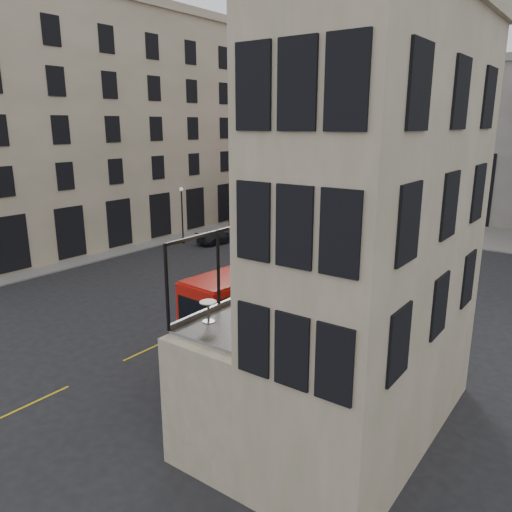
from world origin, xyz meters
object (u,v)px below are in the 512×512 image
Objects in this scene: bus_far at (291,204)px; bicycle at (254,268)px; cafe_chair_c at (318,290)px; pedestrian_c at (433,222)px; traffic_light_near at (292,257)px; cafe_table_near at (208,308)px; traffic_light_far at (261,206)px; cafe_table_far at (317,259)px; street_lamp_a at (182,218)px; bus_near at (271,297)px; pedestrian_e at (230,223)px; pedestrian_b at (335,229)px; cafe_chair_a at (256,330)px; cafe_chair_b at (288,303)px; cafe_chair_d at (344,279)px; pedestrian_d at (445,237)px; pedestrian_a at (250,216)px; cyclist at (286,269)px; car_c at (218,237)px; car_a at (327,242)px; car_b at (351,234)px; street_lamp_b at (362,207)px; cafe_table_mid at (285,281)px.

bus_far is 7.01× the size of bicycle.
pedestrian_c is at bearing 100.35° from cafe_chair_c.
cafe_table_near is (6.55, -15.69, 2.65)m from traffic_light_near.
cafe_table_far is (20.50, -24.28, 2.73)m from traffic_light_far.
street_lamp_a is 29.92m from cafe_chair_c.
pedestrian_e is (-18.99, 19.98, -1.51)m from bus_near.
traffic_light_far is at bearing 118.66° from pedestrian_b.
pedestrian_e is at bearing 130.35° from cafe_chair_a.
cafe_chair_b is 1.16× the size of cafe_chair_d.
pedestrian_a is at bearing 85.93° from pedestrian_d.
cyclist is (3.01, -0.18, 0.44)m from bicycle.
bus_near is at bearing 149.26° from car_c.
cafe_chair_c is at bearing -78.08° from car_a.
car_b is 6.24× the size of cafe_table_near.
cafe_table_near is at bearing 175.71° from cafe_chair_a.
street_lamp_b reaches higher than car_a.
street_lamp_b is 7.58× the size of cafe_table_mid.
street_lamp_b reaches higher than cafe_table_mid.
car_b is 2.94× the size of pedestrian_b.
car_c is 6.03× the size of cafe_table_near.
cafe_table_mid is 0.91× the size of cafe_chair_d.
car_b is 2.76× the size of pedestrian_c.
traffic_light_far is 5.40× the size of cafe_table_mid.
cafe_table_far is at bearing 97.78° from cafe_table_mid.
pedestrian_a is (-11.86, -4.18, -1.56)m from street_lamp_b.
cafe_table_near reaches higher than cyclist.
bus_near is 14.96× the size of cafe_table_near.
cafe_table_far is at bearing 120.39° from cafe_chair_c.
traffic_light_far is at bearing 92.09° from pedestrian_d.
pedestrian_b is at bearing -8.76° from bicycle.
cyclist is at bearing -143.20° from pedestrian_b.
cafe_table_far is (17.60, -25.71, 2.38)m from bus_far.
pedestrian_d reaches higher than pedestrian_c.
car_a is at bearing 60.54° from pedestrian_c.
cafe_chair_a reaches higher than street_lamp_b.
pedestrian_b is at bearing 110.16° from bus_near.
pedestrian_e is at bearing 128.00° from cafe_table_near.
traffic_light_far is 19.04m from cyclist.
cafe_chair_a is (14.20, -32.85, 4.12)m from pedestrian_b.
car_b is at bearing 110.35° from cafe_table_mid.
cafe_chair_d is at bearing -66.85° from street_lamp_b.
cafe_chair_b reaches higher than cafe_table_mid.
bus_far is 34.73m from cafe_chair_c.
pedestrian_c is (18.28, 8.40, -0.01)m from pedestrian_a.
pedestrian_c is (14.61, 18.35, 0.18)m from car_c.
pedestrian_b is at bearing 108.16° from traffic_light_near.
pedestrian_b is at bearing 6.82° from traffic_light_far.
cafe_table_near is at bearing 44.93° from pedestrian_e.
cafe_chair_c is at bearing -68.28° from street_lamp_b.
pedestrian_a is at bearing 128.96° from cafe_table_mid.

